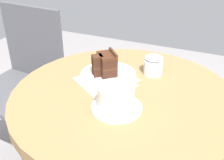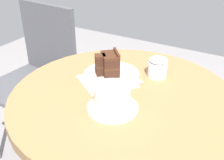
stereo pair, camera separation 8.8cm
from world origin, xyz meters
name	(u,v)px [view 1 (the left image)]	position (x,y,z in m)	size (l,w,h in m)	color
cafe_table	(123,125)	(0.00, 0.00, 0.60)	(0.72, 0.72, 0.73)	olive
saucer	(117,108)	(-0.09, -0.01, 0.73)	(0.15, 0.15, 0.01)	white
coffee_cup	(116,96)	(-0.09, -0.01, 0.77)	(0.14, 0.10, 0.07)	white
teaspoon	(105,98)	(-0.06, 0.04, 0.74)	(0.10, 0.02, 0.00)	silver
cake_plate	(108,75)	(0.08, 0.09, 0.74)	(0.19, 0.19, 0.01)	white
cake_slice	(106,64)	(0.07, 0.10, 0.78)	(0.09, 0.09, 0.08)	#381E14
fork	(108,67)	(0.12, 0.11, 0.74)	(0.14, 0.04, 0.00)	silver
napkin	(107,81)	(0.05, 0.08, 0.73)	(0.23, 0.23, 0.00)	beige
cafe_chair	(25,75)	(0.28, 0.66, 0.52)	(0.41, 0.41, 0.85)	#4C4C51
sugar_pot	(153,65)	(0.16, -0.05, 0.77)	(0.07, 0.07, 0.07)	white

